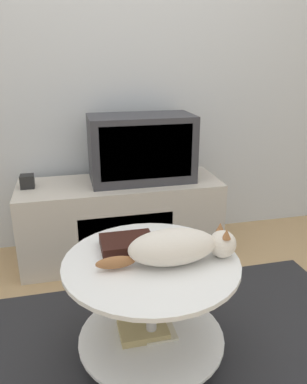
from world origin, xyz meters
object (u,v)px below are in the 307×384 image
at_px(tv, 141,148).
at_px(dvd_box, 127,244).
at_px(speaker, 27,181).
at_px(cat, 179,247).

height_order(tv, dvd_box, tv).
relative_size(speaker, dvd_box, 0.36).
height_order(dvd_box, cat, cat).
bearing_deg(tv, speaker, 179.28).
bearing_deg(cat, dvd_box, 139.29).
distance_m(dvd_box, cat, 0.24).
distance_m(speaker, cat, 1.22).
xyz_separation_m(tv, dvd_box, (-0.25, -0.87, -0.19)).
height_order(tv, cat, tv).
distance_m(tv, cat, 1.04).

